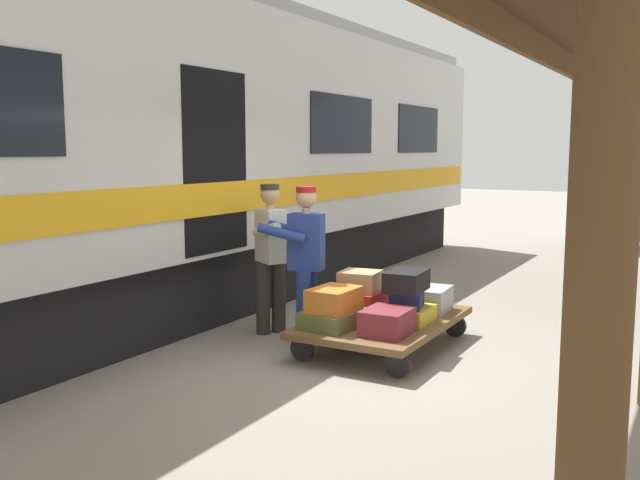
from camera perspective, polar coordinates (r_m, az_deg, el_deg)
The scene contains 16 objects.
ground_plane at distance 6.97m, azimuth 6.41°, elevation -10.06°, with size 60.00×60.00×0.00m, color gray.
train_car at distance 8.78m, azimuth -16.31°, elevation 6.95°, with size 3.02×17.07×4.00m.
luggage_cart at distance 7.42m, azimuth 5.22°, elevation -6.77°, with size 1.29×2.03×0.32m.
suitcase_teal_softside at distance 7.99m, azimuth 5.00°, elevation -4.40°, with size 0.41×0.54×0.27m, color #1E666B.
suitcase_red_plastic at distance 7.49m, azimuth 3.21°, elevation -5.18°, with size 0.51×0.48×0.27m, color #AD231E.
suitcase_gray_aluminum at distance 7.77m, azimuth 8.90°, elevation -4.82°, with size 0.42×0.53×0.27m, color #9EA0A5.
suitcase_yellow_case at distance 7.27m, azimuth 7.32°, elevation -6.06°, with size 0.43×0.52×0.16m, color gold.
suitcase_burgundy_valise at distance 6.77m, azimuth 5.51°, elevation -6.69°, with size 0.42×0.50×0.25m, color maroon.
suitcase_olive_duffel at distance 7.02m, azimuth 1.17°, elevation -6.46°, with size 0.49×0.64×0.17m, color brown.
suitcase_tan_vintage at distance 7.45m, azimuth 3.30°, elevation -3.36°, with size 0.40×0.38×0.21m, color tan.
suitcase_orange_carryall at distance 6.95m, azimuth 1.17°, elevation -4.90°, with size 0.39×0.53×0.24m, color #CC6B23.
suitcase_navy_fabric at distance 7.22m, azimuth 7.12°, elevation -4.78°, with size 0.31×0.40×0.18m, color navy.
suitcase_black_hardshell at distance 7.15m, azimuth 7.10°, elevation -3.33°, with size 0.36×0.51×0.21m, color black.
porter_in_overalls at distance 7.39m, azimuth -1.28°, elevation -1.63°, with size 0.72×0.54×1.70m.
porter_by_door at distance 7.87m, azimuth -4.02°, elevation -1.08°, with size 0.74×0.62×1.70m.
baggage_tug at distance 15.86m, azimuth 22.74°, elevation 1.57°, with size 1.29×1.82×1.30m.
Camera 1 is at (-2.59, 6.12, 2.09)m, focal length 39.05 mm.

